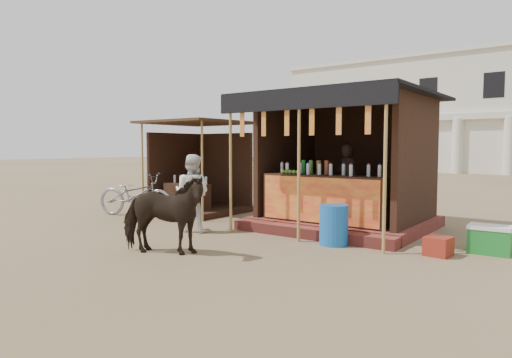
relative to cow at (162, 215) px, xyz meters
The scene contains 10 objects.
ground 0.90m from the cow, 67.99° to the left, with size 120.00×120.00×0.00m, color #846B4C.
main_stall 4.15m from the cow, 72.59° to the left, with size 3.60×3.61×2.78m.
secondary_stall 4.82m from the cow, 127.47° to the left, with size 2.40×2.40×2.38m.
cow is the anchor object (origin of this frame).
motorbike 4.34m from the cow, 147.03° to the left, with size 0.71×2.05×1.08m, color gray.
bystander 2.01m from the cow, 121.07° to the left, with size 0.76×0.60×1.57m, color white.
blue_barrel 2.96m from the cow, 50.47° to the left, with size 0.51×0.51×0.71m, color #175EB3.
red_crate 4.41m from the cow, 35.29° to the left, with size 0.37×0.36×0.30m, color maroon.
cooler 5.29m from the cow, 37.18° to the left, with size 0.66×0.47×0.46m.
background_building 30.76m from the cow, 93.30° to the left, with size 26.00×7.45×8.18m.
Camera 1 is at (5.28, -5.49, 1.72)m, focal length 32.00 mm.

